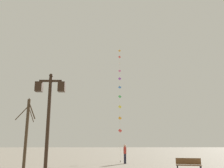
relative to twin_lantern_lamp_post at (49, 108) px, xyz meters
name	(u,v)px	position (x,y,z in m)	size (l,w,h in m)	color
ground_plane	(103,164)	(1.97, 12.92, -3.22)	(160.00, 160.00, 0.00)	gray
twin_lantern_lamp_post	(49,108)	(0.00, 0.00, 0.00)	(1.20, 0.28, 4.66)	black
kite_train	(120,88)	(3.91, 21.59, 5.68)	(0.92, 12.32, 16.69)	brown
kite_flyer	(125,153)	(3.95, 13.62, -2.32)	(0.24, 0.60, 1.71)	#1E1E2D
bare_tree	(27,132)	(-3.05, 6.76, -0.65)	(1.81, 1.48, 4.85)	#423323
park_bench	(189,165)	(7.64, 6.79, -2.77)	(1.66, 0.80, 0.89)	brown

